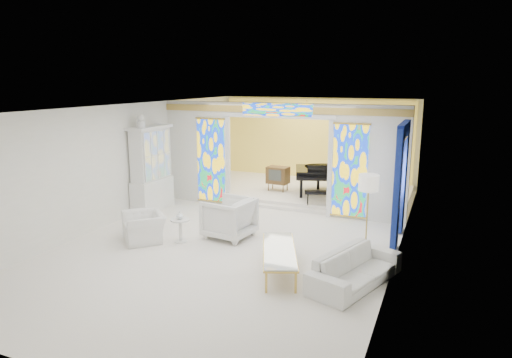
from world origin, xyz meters
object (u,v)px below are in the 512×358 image
at_px(coffee_table, 279,251).
at_px(armchair_left, 144,227).
at_px(armchair_right, 229,218).
at_px(china_cabinet, 151,170).
at_px(grand_piano, 320,172).
at_px(tv_console, 278,175).
at_px(sofa, 355,268).

bearing_deg(coffee_table, armchair_left, 172.98).
distance_m(armchair_left, armchair_right, 1.95).
bearing_deg(china_cabinet, grand_piano, 38.10).
distance_m(china_cabinet, grand_piano, 5.08).
xyz_separation_m(china_cabinet, armchair_left, (1.28, -2.15, -0.85)).
bearing_deg(tv_console, sofa, -52.93).
height_order(armchair_left, tv_console, tv_console).
xyz_separation_m(china_cabinet, coffee_table, (4.71, -2.58, -0.76)).
xyz_separation_m(grand_piano, tv_console, (-1.30, -0.25, -0.15)).
bearing_deg(grand_piano, china_cabinet, -160.23).
height_order(armchair_left, grand_piano, grand_piano).
xyz_separation_m(china_cabinet, tv_console, (2.69, 2.88, -0.49)).
bearing_deg(armchair_right, sofa, 74.45).
bearing_deg(china_cabinet, sofa, -22.79).
bearing_deg(armchair_right, tv_console, -168.07).
relative_size(coffee_table, tv_console, 2.72).
relative_size(sofa, grand_piano, 0.78).
bearing_deg(china_cabinet, tv_console, 47.00).
bearing_deg(grand_piano, sofa, -87.48).
distance_m(sofa, tv_console, 6.50).
height_order(sofa, tv_console, tv_console).
bearing_deg(coffee_table, china_cabinet, 151.34).
bearing_deg(tv_console, armchair_right, -81.38).
distance_m(armchair_left, tv_console, 5.24).
bearing_deg(tv_console, china_cabinet, -128.36).
height_order(sofa, coffee_table, sofa).
xyz_separation_m(coffee_table, tv_console, (-2.02, 5.46, 0.27)).
bearing_deg(grand_piano, armchair_left, -135.48).
xyz_separation_m(armchair_left, grand_piano, (2.71, 5.28, 0.51)).
bearing_deg(armchair_right, armchair_left, -52.75).
bearing_deg(tv_console, grand_piano, 15.31).
relative_size(armchair_left, coffee_table, 0.48).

